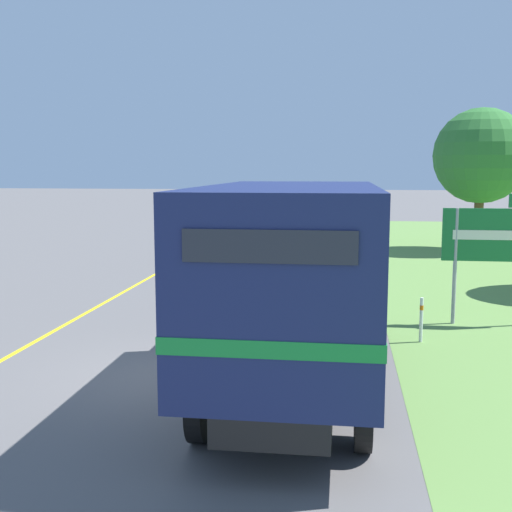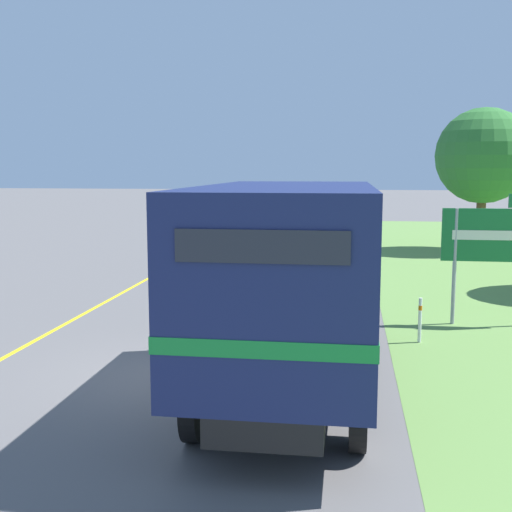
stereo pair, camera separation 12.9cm
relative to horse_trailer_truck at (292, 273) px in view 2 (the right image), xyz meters
The scene contains 12 objects.
ground_plane 2.72m from the horse_trailer_truck, behind, with size 200.00×200.00×0.00m, color #5B5959.
edge_line_yellow 11.29m from the horse_trailer_truck, 120.35° to the left, with size 0.12×50.09×0.01m, color yellow.
centre_dash_near 2.83m from the horse_trailer_truck, 156.77° to the left, with size 0.12×2.60×0.01m, color white.
centre_dash_mid_a 7.90m from the horse_trailer_truck, 104.52° to the left, with size 0.12×2.60×0.01m, color white.
centre_dash_mid_b 14.28m from the horse_trailer_truck, 97.81° to the left, with size 0.12×2.60×0.01m, color white.
centre_dash_far 20.80m from the horse_trailer_truck, 95.33° to the left, with size 0.12×2.60×0.01m, color white.
centre_dash_farthest 27.36m from the horse_trailer_truck, 94.04° to the left, with size 0.12×2.60×0.01m, color white.
horse_trailer_truck is the anchor object (origin of this frame).
lead_car_white 14.34m from the horse_trailer_truck, 104.71° to the left, with size 1.80×4.08×2.04m.
highway_sign 6.33m from the horse_trailer_truck, 48.96° to the left, with size 2.13×0.09×3.06m.
roadside_tree_mid 20.13m from the horse_trailer_truck, 70.51° to the left, with size 4.15×4.15×6.24m.
delineator_post 4.10m from the horse_trailer_truck, 50.96° to the left, with size 0.08×0.08×0.95m.
Camera 2 is at (2.83, -10.68, 3.62)m, focal length 45.00 mm.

